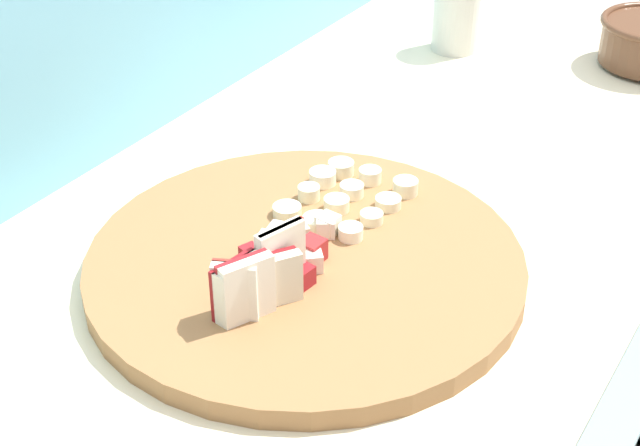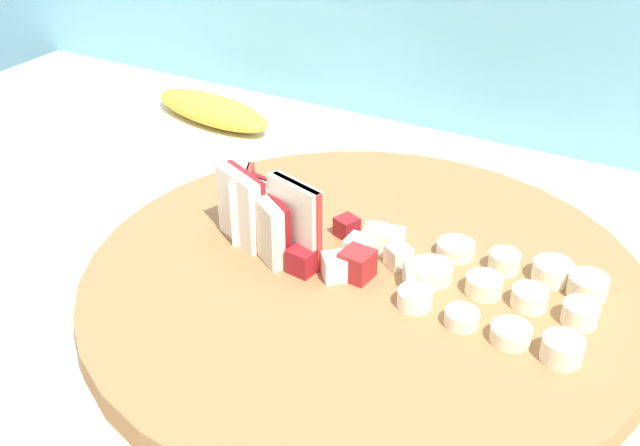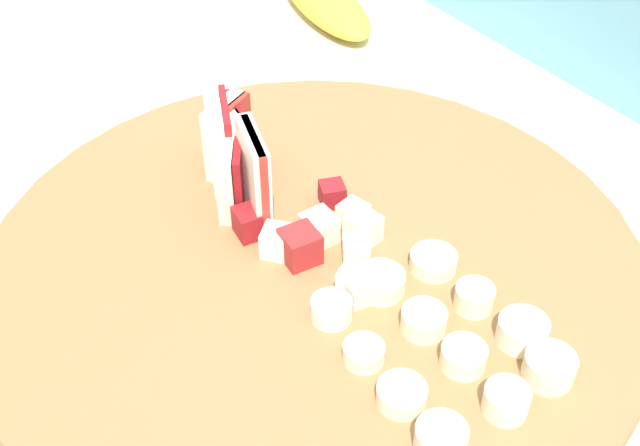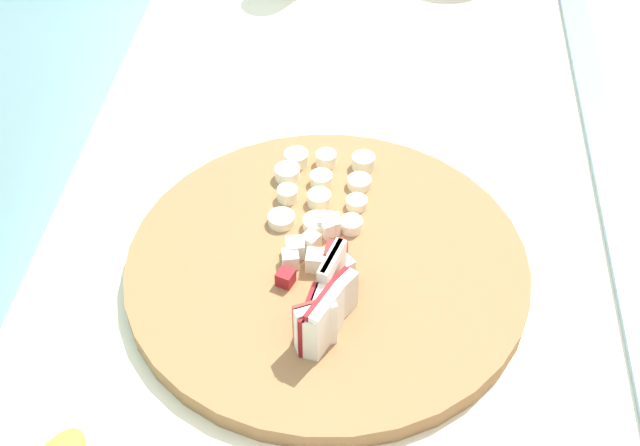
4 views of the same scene
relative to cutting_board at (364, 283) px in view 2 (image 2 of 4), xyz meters
name	(u,v)px [view 2 (image 2 of 4)]	position (x,y,z in m)	size (l,w,h in m)	color
tile_backsplash	(574,334)	(0.12, 0.34, -0.24)	(2.40, 0.04, 1.36)	#6BADC6
cutting_board	(364,283)	(0.00, 0.00, 0.00)	(0.42, 0.42, 0.02)	olive
apple_wedge_fan	(261,213)	(-0.09, -0.01, 0.04)	(0.10, 0.06, 0.06)	#B22D23
apple_dice_pile	(370,256)	(0.00, 0.01, 0.02)	(0.11, 0.08, 0.02)	white
banana_slice_rows	(511,292)	(0.11, 0.02, 0.02)	(0.13, 0.11, 0.02)	white
banana_peel	(212,110)	(-0.30, 0.22, 0.00)	(0.16, 0.06, 0.03)	gold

